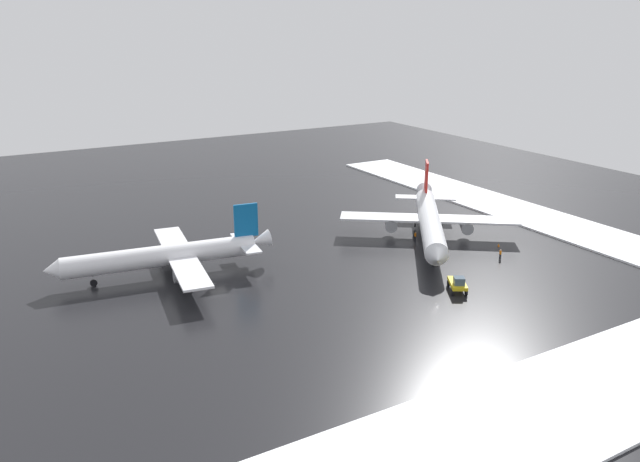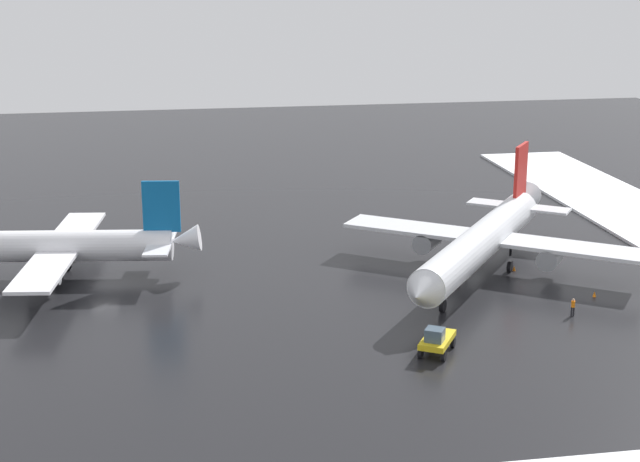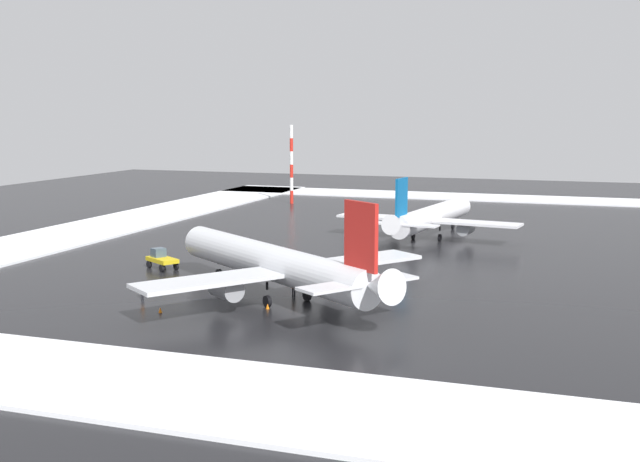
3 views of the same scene
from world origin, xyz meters
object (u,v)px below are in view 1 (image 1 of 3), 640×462
(airplane_parked_portside, at_px, (167,255))
(pushback_tug, at_px, (458,283))
(ground_crew_by_nose_gear, at_px, (500,254))
(traffic_cone_near_nose, at_px, (443,235))
(ground_crew_mid_apron, at_px, (415,236))
(traffic_cone_mid_line, at_px, (499,245))
(airplane_foreground_jet, at_px, (430,221))

(airplane_parked_portside, relative_size, pushback_tug, 6.79)
(ground_crew_by_nose_gear, height_order, traffic_cone_near_nose, ground_crew_by_nose_gear)
(ground_crew_mid_apron, height_order, traffic_cone_mid_line, ground_crew_mid_apron)
(airplane_parked_portside, bearing_deg, ground_crew_mid_apron, -179.85)
(pushback_tug, bearing_deg, traffic_cone_mid_line, 150.89)
(ground_crew_mid_apron, relative_size, traffic_cone_mid_line, 3.11)
(pushback_tug, relative_size, ground_crew_by_nose_gear, 2.97)
(ground_crew_mid_apron, xyz_separation_m, ground_crew_by_nose_gear, (6.47, -14.42, 0.00))
(ground_crew_by_nose_gear, height_order, traffic_cone_mid_line, ground_crew_by_nose_gear)
(airplane_parked_portside, distance_m, ground_crew_by_nose_gear, 54.08)
(traffic_cone_near_nose, distance_m, traffic_cone_mid_line, 10.46)
(pushback_tug, distance_m, ground_crew_by_nose_gear, 16.54)
(traffic_cone_mid_line, bearing_deg, airplane_foreground_jet, 136.01)
(traffic_cone_mid_line, bearing_deg, pushback_tug, -150.12)
(airplane_parked_portside, bearing_deg, traffic_cone_mid_line, 171.85)
(airplane_foreground_jet, distance_m, traffic_cone_mid_line, 12.73)
(airplane_foreground_jet, distance_m, airplane_parked_portside, 46.19)
(traffic_cone_near_nose, relative_size, traffic_cone_mid_line, 1.00)
(traffic_cone_near_nose, bearing_deg, ground_crew_mid_apron, 175.39)
(ground_crew_mid_apron, relative_size, traffic_cone_near_nose, 3.11)
(airplane_foreground_jet, distance_m, ground_crew_by_nose_gear, 14.17)
(airplane_foreground_jet, bearing_deg, airplane_parked_portside, -63.19)
(ground_crew_by_nose_gear, distance_m, traffic_cone_near_nose, 13.96)
(pushback_tug, xyz_separation_m, ground_crew_mid_apron, (8.70, 20.98, -0.31))
(traffic_cone_near_nose, height_order, traffic_cone_mid_line, same)
(ground_crew_mid_apron, bearing_deg, airplane_parked_portside, -43.97)
(ground_crew_mid_apron, xyz_separation_m, traffic_cone_mid_line, (10.86, -9.75, -0.70))
(airplane_foreground_jet, height_order, traffic_cone_near_nose, airplane_foreground_jet)
(traffic_cone_near_nose, bearing_deg, airplane_parked_portside, 172.55)
(traffic_cone_mid_line, bearing_deg, airplane_parked_portside, 163.86)
(airplane_foreground_jet, height_order, ground_crew_mid_apron, airplane_foreground_jet)
(airplane_parked_portside, xyz_separation_m, pushback_tug, (34.85, -26.98, -2.10))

